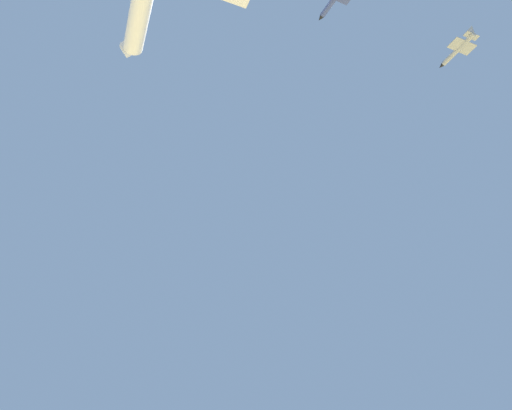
# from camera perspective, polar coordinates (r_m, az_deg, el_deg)

# --- Properties ---
(chase_jet_left_wing) EXTENTS (14.05, 11.26, 4.00)m
(chase_jet_left_wing) POSITION_cam_1_polar(r_m,az_deg,el_deg) (178.29, 21.17, 15.54)
(chase_jet_left_wing) COLOR #999EA3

